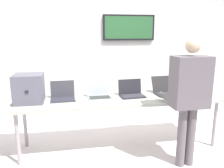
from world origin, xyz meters
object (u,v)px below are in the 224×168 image
(laptop_station_2, at_px, (131,92))
(equipment_box, at_px, (29,88))
(laptop_station_0, at_px, (63,95))
(laptop_station_4, at_px, (195,89))
(workbench, at_px, (120,101))
(laptop_station_3, at_px, (165,90))
(laptop_station_1, at_px, (99,94))
(person, at_px, (189,91))
(coffee_mug, at_px, (184,97))

(laptop_station_2, bearing_deg, equipment_box, -178.11)
(equipment_box, bearing_deg, laptop_station_0, 7.80)
(equipment_box, distance_m, laptop_station_4, 2.46)
(workbench, bearing_deg, laptop_station_3, 7.66)
(equipment_box, relative_size, laptop_station_1, 1.17)
(workbench, relative_size, laptop_station_3, 7.75)
(laptop_station_4, bearing_deg, person, -125.55)
(laptop_station_2, relative_size, person, 0.23)
(laptop_station_0, bearing_deg, person, -24.91)
(equipment_box, height_order, coffee_mug, equipment_box)
(laptop_station_0, height_order, coffee_mug, laptop_station_0)
(workbench, distance_m, equipment_box, 1.26)
(equipment_box, height_order, laptop_station_1, equipment_box)
(laptop_station_1, distance_m, laptop_station_2, 0.48)
(laptop_station_1, relative_size, person, 0.20)
(laptop_station_1, xyz_separation_m, laptop_station_2, (0.48, -0.00, 0.00))
(laptop_station_0, relative_size, laptop_station_4, 0.91)
(workbench, bearing_deg, equipment_box, 178.95)
(workbench, bearing_deg, laptop_station_0, 174.19)
(laptop_station_0, bearing_deg, laptop_station_1, -1.29)
(laptop_station_0, height_order, laptop_station_4, laptop_station_0)
(laptop_station_0, xyz_separation_m, laptop_station_2, (0.99, -0.01, -0.00))
(laptop_station_4, distance_m, person, 0.89)
(laptop_station_3, bearing_deg, laptop_station_2, -177.11)
(workbench, xyz_separation_m, coffee_mug, (0.86, -0.25, 0.09))
(laptop_station_2, distance_m, coffee_mug, 0.74)
(equipment_box, height_order, laptop_station_3, equipment_box)
(person, bearing_deg, laptop_station_2, 127.26)
(equipment_box, xyz_separation_m, coffee_mug, (2.09, -0.27, -0.15))
(equipment_box, bearing_deg, coffee_mug, -7.43)
(laptop_station_3, xyz_separation_m, person, (-0.00, -0.72, 0.16))
(person, bearing_deg, laptop_station_0, 155.09)
(workbench, xyz_separation_m, equipment_box, (-1.23, 0.02, 0.24))
(laptop_station_0, xyz_separation_m, laptop_station_3, (1.52, 0.01, 0.00))
(workbench, distance_m, person, 0.98)
(laptop_station_1, height_order, coffee_mug, laptop_station_1)
(laptop_station_4, bearing_deg, laptop_station_1, -179.23)
(laptop_station_0, relative_size, person, 0.21)
(laptop_station_0, relative_size, laptop_station_2, 0.92)
(person, bearing_deg, equipment_box, 161.68)
(equipment_box, height_order, laptop_station_4, equipment_box)
(laptop_station_1, height_order, laptop_station_2, laptop_station_2)
(workbench, relative_size, laptop_station_0, 8.57)
(laptop_station_3, xyz_separation_m, coffee_mug, (0.14, -0.35, -0.02))
(laptop_station_0, bearing_deg, laptop_station_2, -0.71)
(laptop_station_1, relative_size, laptop_station_3, 0.86)
(laptop_station_0, xyz_separation_m, person, (1.51, -0.70, 0.17))
(equipment_box, distance_m, laptop_station_3, 1.95)
(laptop_station_3, distance_m, laptop_station_4, 0.50)
(laptop_station_2, height_order, laptop_station_3, laptop_station_3)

